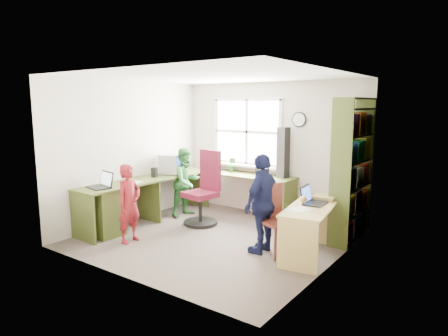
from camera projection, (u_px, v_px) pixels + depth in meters
name	position (u px, v px, depth m)	size (l,w,h in m)	color
room	(219.00, 158.00, 5.90)	(3.64, 3.44, 2.44)	#4A413A
l_desk	(140.00, 201.00, 6.48)	(2.38, 2.95, 0.75)	#455321
right_desk	(309.00, 221.00, 5.26)	(0.73, 1.24, 0.67)	#D6BD6B
bookshelf	(352.00, 173.00, 5.87)	(0.30, 1.02, 2.10)	#455321
swivel_chair	(204.00, 193.00, 6.72)	(0.68, 0.68, 1.24)	black
wooden_chair	(275.00, 216.00, 5.38)	(0.54, 0.54, 0.95)	maroon
crt_monitor	(171.00, 164.00, 7.24)	(0.45, 0.43, 0.36)	silver
laptop_left	(102.00, 184.00, 6.08)	(0.41, 0.36, 0.25)	black
laptop_right	(311.00, 200.00, 5.41)	(0.32, 0.38, 0.24)	black
speaker_a	(154.00, 172.00, 6.94)	(0.10, 0.10, 0.17)	black
speaker_b	(176.00, 168.00, 7.43)	(0.10, 0.10, 0.17)	black
cd_tower	(283.00, 153.00, 6.85)	(0.20, 0.19, 0.87)	black
game_box	(325.00, 198.00, 5.63)	(0.31, 0.31, 0.06)	red
paper_a	(133.00, 182.00, 6.47)	(0.26, 0.32, 0.00)	silver
paper_b	(300.00, 209.00, 5.11)	(0.31, 0.37, 0.00)	silver
potted_plant	(232.00, 164.00, 7.50)	(0.15, 0.12, 0.28)	#2B6C2B
person_red	(129.00, 203.00, 5.81)	(0.42, 0.28, 1.16)	maroon
person_green	(186.00, 182.00, 7.21)	(0.60, 0.47, 1.24)	#2F7734
person_navy	(263.00, 204.00, 5.39)	(0.80, 0.33, 1.36)	#14193F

